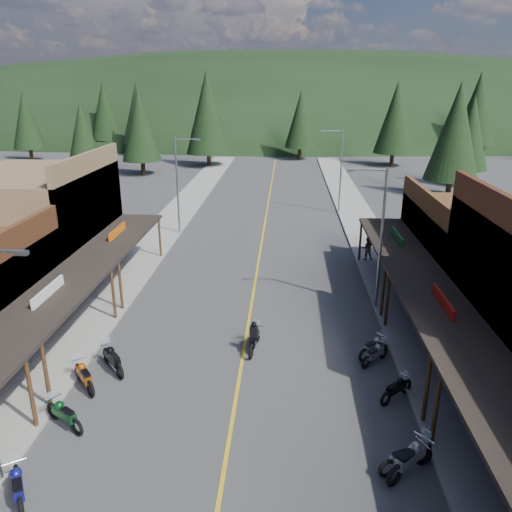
% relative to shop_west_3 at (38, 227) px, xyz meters
% --- Properties ---
extents(ground, '(220.00, 220.00, 0.00)m').
position_rel_shop_west_3_xyz_m(ground, '(13.78, -11.30, -3.52)').
color(ground, '#38383A').
rests_on(ground, ground).
extents(centerline, '(0.15, 90.00, 0.01)m').
position_rel_shop_west_3_xyz_m(centerline, '(13.78, 8.70, -3.51)').
color(centerline, gold).
rests_on(centerline, ground).
extents(sidewalk_west, '(3.40, 94.00, 0.15)m').
position_rel_shop_west_3_xyz_m(sidewalk_west, '(5.08, 8.70, -3.44)').
color(sidewalk_west, gray).
rests_on(sidewalk_west, ground).
extents(sidewalk_east, '(3.40, 94.00, 0.15)m').
position_rel_shop_west_3_xyz_m(sidewalk_east, '(22.48, 8.70, -3.44)').
color(sidewalk_east, gray).
rests_on(sidewalk_east, ground).
extents(shop_west_3, '(10.90, 10.20, 8.20)m').
position_rel_shop_west_3_xyz_m(shop_west_3, '(0.00, 0.00, 0.00)').
color(shop_west_3, brown).
rests_on(shop_west_3, ground).
extents(shop_east_3, '(10.90, 10.20, 6.20)m').
position_rel_shop_west_3_xyz_m(shop_east_3, '(27.54, 0.00, -0.99)').
color(shop_east_3, '#4C2D16').
rests_on(shop_east_3, ground).
extents(streetlight_1, '(2.16, 0.18, 8.00)m').
position_rel_shop_west_3_xyz_m(streetlight_1, '(6.83, 10.70, 0.94)').
color(streetlight_1, gray).
rests_on(streetlight_1, ground).
extents(streetlight_2, '(2.16, 0.18, 8.00)m').
position_rel_shop_west_3_xyz_m(streetlight_2, '(20.74, -3.30, 0.94)').
color(streetlight_2, gray).
rests_on(streetlight_2, ground).
extents(streetlight_3, '(2.16, 0.18, 8.00)m').
position_rel_shop_west_3_xyz_m(streetlight_3, '(20.74, 18.70, 0.94)').
color(streetlight_3, gray).
rests_on(streetlight_3, ground).
extents(ridge_hill, '(310.00, 140.00, 60.00)m').
position_rel_shop_west_3_xyz_m(ridge_hill, '(13.78, 123.70, -3.52)').
color(ridge_hill, black).
rests_on(ridge_hill, ground).
extents(pine_0, '(5.04, 5.04, 11.00)m').
position_rel_shop_west_3_xyz_m(pine_0, '(-26.22, 50.70, 2.96)').
color(pine_0, black).
rests_on(pine_0, ground).
extents(pine_1, '(5.88, 5.88, 12.50)m').
position_rel_shop_west_3_xyz_m(pine_1, '(-10.22, 58.70, 3.72)').
color(pine_1, black).
rests_on(pine_1, ground).
extents(pine_2, '(6.72, 6.72, 14.00)m').
position_rel_shop_west_3_xyz_m(pine_2, '(3.78, 46.70, 4.47)').
color(pine_2, black).
rests_on(pine_2, ground).
extents(pine_3, '(5.04, 5.04, 11.00)m').
position_rel_shop_west_3_xyz_m(pine_3, '(17.78, 54.70, 2.96)').
color(pine_3, black).
rests_on(pine_3, ground).
extents(pine_4, '(5.88, 5.88, 12.50)m').
position_rel_shop_west_3_xyz_m(pine_4, '(31.78, 48.70, 3.72)').
color(pine_4, black).
rests_on(pine_4, ground).
extents(pine_5, '(6.72, 6.72, 14.00)m').
position_rel_shop_west_3_xyz_m(pine_5, '(47.78, 60.70, 4.47)').
color(pine_5, black).
rests_on(pine_5, ground).
extents(pine_7, '(5.88, 5.88, 12.50)m').
position_rel_shop_west_3_xyz_m(pine_7, '(-18.22, 64.70, 3.72)').
color(pine_7, black).
rests_on(pine_7, ground).
extents(pine_8, '(4.48, 4.48, 10.00)m').
position_rel_shop_west_3_xyz_m(pine_8, '(-8.22, 28.70, 2.46)').
color(pine_8, black).
rests_on(pine_8, ground).
extents(pine_9, '(4.93, 4.93, 10.80)m').
position_rel_shop_west_3_xyz_m(pine_9, '(37.78, 33.70, 2.86)').
color(pine_9, black).
rests_on(pine_9, ground).
extents(pine_10, '(5.38, 5.38, 11.60)m').
position_rel_shop_west_3_xyz_m(pine_10, '(-4.22, 38.70, 3.27)').
color(pine_10, black).
rests_on(pine_10, ground).
extents(pine_11, '(5.82, 5.82, 12.40)m').
position_rel_shop_west_3_xyz_m(pine_11, '(33.78, 26.70, 3.67)').
color(pine_11, black).
rests_on(pine_11, ground).
extents(bike_west_5, '(1.72, 2.16, 1.21)m').
position_rel_shop_west_3_xyz_m(bike_west_5, '(7.67, -18.00, -2.92)').
color(bike_west_5, navy).
rests_on(bike_west_5, ground).
extents(bike_west_6, '(2.18, 1.79, 1.23)m').
position_rel_shop_west_3_xyz_m(bike_west_6, '(7.61, -14.54, -2.91)').
color(bike_west_6, '#0C3F1C').
rests_on(bike_west_6, ground).
extents(bike_west_7, '(1.97, 2.19, 1.27)m').
position_rel_shop_west_3_xyz_m(bike_west_7, '(7.37, -12.00, -2.89)').
color(bike_west_7, '#A4480B').
rests_on(bike_west_7, ground).
extents(bike_west_8, '(2.00, 2.24, 1.29)m').
position_rel_shop_west_3_xyz_m(bike_west_8, '(8.13, -10.63, -2.87)').
color(bike_west_8, black).
rests_on(bike_west_8, ground).
extents(bike_east_5, '(2.22, 2.13, 1.32)m').
position_rel_shop_west_3_xyz_m(bike_east_5, '(19.88, -16.12, -2.86)').
color(bike_east_5, gray).
rests_on(bike_east_5, ground).
extents(bike_east_6, '(2.15, 1.50, 1.17)m').
position_rel_shop_west_3_xyz_m(bike_east_6, '(19.78, -16.03, -2.93)').
color(bike_east_6, gray).
rests_on(bike_east_6, ground).
extents(bike_east_7, '(1.83, 1.73, 1.08)m').
position_rel_shop_west_3_xyz_m(bike_east_7, '(20.27, -12.03, -2.98)').
color(bike_east_7, black).
rests_on(bike_east_7, ground).
extents(bike_east_8, '(1.76, 1.77, 1.07)m').
position_rel_shop_west_3_xyz_m(bike_east_8, '(19.86, -9.29, -2.99)').
color(bike_east_8, gray).
rests_on(bike_east_8, ground).
extents(bike_east_9, '(1.90, 1.81, 1.12)m').
position_rel_shop_west_3_xyz_m(bike_east_9, '(19.89, -8.70, -2.96)').
color(bike_east_9, gray).
rests_on(bike_east_9, ground).
extents(rider_on_bike, '(0.98, 2.22, 1.64)m').
position_rel_shop_west_3_xyz_m(rider_on_bike, '(14.28, -8.48, -2.86)').
color(rider_on_bike, black).
rests_on(rider_on_bike, ground).
extents(pedestrian_east_b, '(0.83, 0.48, 1.70)m').
position_rel_shop_west_3_xyz_m(pedestrian_east_b, '(21.52, 4.60, -2.52)').
color(pedestrian_east_b, brown).
rests_on(pedestrian_east_b, sidewalk_east).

